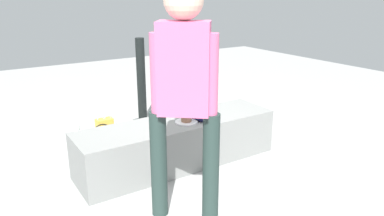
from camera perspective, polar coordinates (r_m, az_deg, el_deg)
ground_plane at (r=3.74m, az=-2.07°, el=-8.62°), size 12.00×12.00×0.00m
concrete_ledge at (r=3.64m, az=-2.11°, el=-5.42°), size 2.02×0.55×0.45m
child_seated at (r=3.63m, az=0.98°, el=1.89°), size 0.28×0.34×0.48m
adult_standing at (r=2.54m, az=-1.24°, el=3.79°), size 0.43×0.39×1.74m
cake_plate at (r=3.51m, az=-0.89°, el=-1.94°), size 0.22×0.22×0.07m
gift_bag at (r=4.32m, az=-13.42°, el=-3.36°), size 0.19×0.11×0.32m
railing_post at (r=4.67m, az=-7.82°, el=2.21°), size 0.36×0.36×1.12m
water_bottle_near_gift at (r=4.52m, az=-17.52°, el=-3.41°), size 0.07×0.07×0.21m
water_bottle_far_side at (r=4.53m, az=-11.26°, el=-2.94°), size 0.06×0.06×0.19m
party_cup_red at (r=4.28m, az=-7.60°, el=-4.48°), size 0.08×0.08×0.11m
cake_box_white at (r=4.71m, az=-0.25°, el=-1.93°), size 0.36×0.40×0.15m
handbag_black_leather at (r=3.98m, az=-13.73°, el=-5.39°), size 0.27×0.10×0.35m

